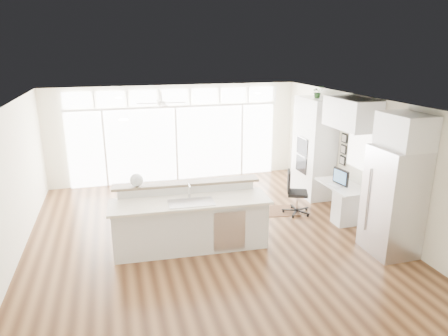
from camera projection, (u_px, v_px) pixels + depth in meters
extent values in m
cube|color=#422614|center=(210.00, 240.00, 7.97)|extent=(7.00, 8.00, 0.02)
cube|color=white|center=(208.00, 104.00, 7.18)|extent=(7.00, 8.00, 0.02)
cube|color=white|center=(176.00, 133.00, 11.26)|extent=(7.00, 0.04, 2.70)
cube|color=white|center=(306.00, 297.00, 3.89)|extent=(7.00, 0.04, 2.70)
cube|color=white|center=(6.00, 193.00, 6.67)|extent=(0.04, 8.00, 2.70)
cube|color=white|center=(369.00, 162.00, 8.48)|extent=(0.04, 8.00, 2.70)
cube|color=white|center=(176.00, 144.00, 11.29)|extent=(5.80, 0.06, 2.08)
cube|color=white|center=(175.00, 97.00, 10.90)|extent=(5.90, 0.06, 0.40)
cube|color=white|center=(360.00, 149.00, 8.69)|extent=(0.04, 0.85, 0.85)
cube|color=white|center=(161.00, 99.00, 9.70)|extent=(1.16, 1.16, 0.32)
cube|color=#F2E2CE|center=(206.00, 104.00, 7.37)|extent=(3.40, 3.00, 0.02)
cube|color=white|center=(314.00, 148.00, 10.08)|extent=(0.64, 1.20, 2.50)
cube|color=white|center=(342.00, 201.00, 8.94)|extent=(0.72, 1.30, 0.76)
cube|color=white|center=(352.00, 113.00, 8.38)|extent=(0.64, 1.30, 0.64)
cube|color=silver|center=(393.00, 201.00, 7.24)|extent=(0.76, 0.90, 2.00)
cube|color=white|center=(405.00, 131.00, 6.88)|extent=(0.64, 0.90, 0.60)
cube|color=black|center=(344.00, 149.00, 9.30)|extent=(0.06, 0.22, 0.80)
cube|color=white|center=(191.00, 219.00, 7.49)|extent=(3.02, 1.28, 1.18)
cube|color=#361E11|center=(278.00, 211.00, 9.35)|extent=(0.99, 0.78, 0.01)
cube|color=black|center=(298.00, 193.00, 9.08)|extent=(0.67, 0.65, 1.01)
sphere|color=silver|center=(136.00, 180.00, 7.46)|extent=(0.26, 0.26, 0.25)
cube|color=black|center=(341.00, 177.00, 8.75)|extent=(0.15, 0.48, 0.39)
cube|color=silver|center=(333.00, 186.00, 8.77)|extent=(0.17, 0.35, 0.02)
imported|color=#285625|center=(318.00, 93.00, 9.69)|extent=(0.27, 0.29, 0.23)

